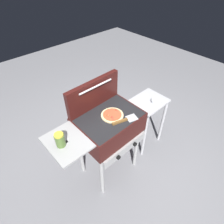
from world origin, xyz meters
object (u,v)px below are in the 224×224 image
Objects in this scene: grill at (108,127)px; sauce_jar at (60,140)px; pizza_pepperoni at (112,115)px; prep_table at (147,114)px; topping_bowl_near at (156,102)px; spatula at (125,120)px.

sauce_jar is (-0.52, 0.00, 0.21)m from grill.
sauce_jar is at bearing 177.50° from pizza_pepperoni.
prep_table is (1.19, -0.00, -0.44)m from sauce_jar.
grill is 0.71m from topping_bowl_near.
pizza_pepperoni is 1.69× the size of sauce_jar.
spatula is at bearing -165.00° from prep_table.
grill is 1.30× the size of prep_table.
spatula is 0.64m from topping_bowl_near.
spatula reaches higher than grill.
prep_table is (0.67, 0.00, -0.23)m from grill.
sauce_jar reaches higher than spatula.
grill is 0.56m from sauce_jar.
prep_table is 0.25m from topping_bowl_near.
pizza_pepperoni is 2.04× the size of topping_bowl_near.
pizza_pepperoni is 0.68m from topping_bowl_near.
topping_bowl_near is (0.03, -0.08, 0.23)m from prep_table.
topping_bowl_near is (0.62, 0.07, -0.15)m from spatula.
sauce_jar is 0.18× the size of prep_table.
spatula is 0.36× the size of prep_table.
sauce_jar is (-0.56, 0.02, 0.06)m from pizza_pepperoni.
pizza_pepperoni is 0.14m from spatula.
spatula is at bearing -173.17° from topping_bowl_near.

